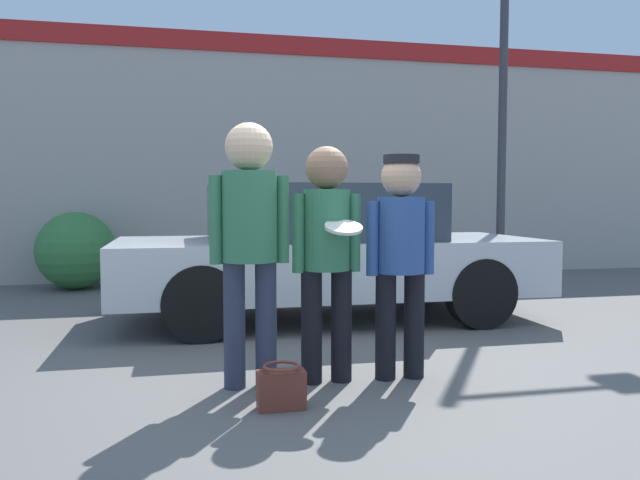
{
  "coord_description": "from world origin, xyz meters",
  "views": [
    {
      "loc": [
        -0.92,
        -4.45,
        1.31
      ],
      "look_at": [
        0.1,
        0.06,
        1.01
      ],
      "focal_mm": 35.0,
      "sensor_mm": 36.0,
      "label": 1
    }
  ],
  "objects_px": {
    "parked_car_near": "(326,251)",
    "person_middle_with_frisbee": "(327,243)",
    "handbag": "(281,388)",
    "shrub": "(76,251)",
    "person_right": "(401,246)",
    "street_lamp": "(522,24)",
    "person_left": "(250,227)"
  },
  "relations": [
    {
      "from": "street_lamp",
      "to": "shrub",
      "type": "distance_m",
      "value": 7.21
    },
    {
      "from": "shrub",
      "to": "person_right",
      "type": "bearing_deg",
      "value": -60.27
    },
    {
      "from": "parked_car_near",
      "to": "shrub",
      "type": "height_order",
      "value": "parked_car_near"
    },
    {
      "from": "person_middle_with_frisbee",
      "to": "parked_car_near",
      "type": "xyz_separation_m",
      "value": [
        0.54,
        2.31,
        -0.25
      ]
    },
    {
      "from": "parked_car_near",
      "to": "handbag",
      "type": "relative_size",
      "value": 15.06
    },
    {
      "from": "street_lamp",
      "to": "handbag",
      "type": "height_order",
      "value": "street_lamp"
    },
    {
      "from": "person_middle_with_frisbee",
      "to": "street_lamp",
      "type": "relative_size",
      "value": 0.27
    },
    {
      "from": "parked_car_near",
      "to": "shrub",
      "type": "relative_size",
      "value": 4.0
    },
    {
      "from": "person_middle_with_frisbee",
      "to": "street_lamp",
      "type": "xyz_separation_m",
      "value": [
        3.78,
        3.91,
        2.81
      ]
    },
    {
      "from": "person_middle_with_frisbee",
      "to": "handbag",
      "type": "distance_m",
      "value": 1.08
    },
    {
      "from": "person_left",
      "to": "handbag",
      "type": "bearing_deg",
      "value": -75.05
    },
    {
      "from": "person_middle_with_frisbee",
      "to": "person_right",
      "type": "bearing_deg",
      "value": -2.36
    },
    {
      "from": "person_right",
      "to": "parked_car_near",
      "type": "relative_size",
      "value": 0.36
    },
    {
      "from": "person_left",
      "to": "shrub",
      "type": "distance_m",
      "value": 5.69
    },
    {
      "from": "person_right",
      "to": "shrub",
      "type": "distance_m",
      "value": 6.16
    },
    {
      "from": "person_left",
      "to": "person_middle_with_frisbee",
      "type": "relative_size",
      "value": 1.09
    },
    {
      "from": "parked_car_near",
      "to": "person_middle_with_frisbee",
      "type": "bearing_deg",
      "value": -103.05
    },
    {
      "from": "person_middle_with_frisbee",
      "to": "parked_car_near",
      "type": "bearing_deg",
      "value": 76.95
    },
    {
      "from": "person_right",
      "to": "parked_car_near",
      "type": "xyz_separation_m",
      "value": [
        -0.01,
        2.33,
        -0.22
      ]
    },
    {
      "from": "person_left",
      "to": "street_lamp",
      "type": "height_order",
      "value": "street_lamp"
    },
    {
      "from": "street_lamp",
      "to": "shrub",
      "type": "relative_size",
      "value": 5.48
    },
    {
      "from": "person_middle_with_frisbee",
      "to": "handbag",
      "type": "bearing_deg",
      "value": -129.09
    },
    {
      "from": "shrub",
      "to": "person_middle_with_frisbee",
      "type": "bearing_deg",
      "value": -64.79
    },
    {
      "from": "person_left",
      "to": "person_right",
      "type": "xyz_separation_m",
      "value": [
        1.09,
        -0.03,
        -0.14
      ]
    },
    {
      "from": "street_lamp",
      "to": "handbag",
      "type": "bearing_deg",
      "value": -133.51
    },
    {
      "from": "shrub",
      "to": "parked_car_near",
      "type": "bearing_deg",
      "value": -44.71
    },
    {
      "from": "person_middle_with_frisbee",
      "to": "handbag",
      "type": "xyz_separation_m",
      "value": [
        -0.41,
        -0.51,
        -0.86
      ]
    },
    {
      "from": "street_lamp",
      "to": "handbag",
      "type": "xyz_separation_m",
      "value": [
        -4.19,
        -4.41,
        -3.67
      ]
    },
    {
      "from": "person_middle_with_frisbee",
      "to": "street_lamp",
      "type": "height_order",
      "value": "street_lamp"
    },
    {
      "from": "person_middle_with_frisbee",
      "to": "street_lamp",
      "type": "distance_m",
      "value": 6.12
    },
    {
      "from": "person_right",
      "to": "handbag",
      "type": "xyz_separation_m",
      "value": [
        -0.96,
        -0.48,
        -0.84
      ]
    },
    {
      "from": "person_right",
      "to": "street_lamp",
      "type": "bearing_deg",
      "value": 50.56
    }
  ]
}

